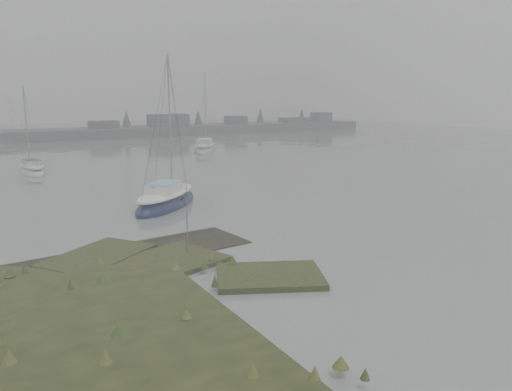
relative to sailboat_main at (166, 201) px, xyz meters
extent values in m
plane|color=slate|center=(-1.49, 18.01, -0.28)|extent=(160.00, 160.00, 0.00)
cube|color=#4C4F51|center=(24.51, 50.01, 0.32)|extent=(60.00, 8.00, 1.60)
cube|color=#424247|center=(8.51, 49.01, 1.12)|extent=(4.00, 3.00, 2.20)
cube|color=#424247|center=(18.51, 49.01, 1.52)|extent=(6.00, 3.00, 3.00)
cube|color=#424247|center=(30.51, 49.01, 1.27)|extent=(3.00, 3.00, 2.50)
cube|color=#424247|center=(42.51, 49.01, 1.02)|extent=(5.00, 3.00, 2.00)
cube|color=#424247|center=(48.51, 49.01, 1.42)|extent=(3.00, 3.00, 2.80)
cone|color=#384238|center=(12.51, 51.01, 1.92)|extent=(2.00, 2.00, 3.50)
cone|color=#384238|center=(24.51, 51.01, 1.92)|extent=(2.00, 2.00, 3.50)
cone|color=#384238|center=(36.51, 51.01, 1.92)|extent=(2.00, 2.00, 3.50)
cone|color=#384238|center=(45.51, 51.01, 1.92)|extent=(2.00, 2.00, 3.50)
ellipsoid|color=#0E1537|center=(0.01, 0.01, -0.17)|extent=(5.93, 5.98, 1.54)
ellipsoid|color=white|center=(0.01, 0.01, 0.45)|extent=(5.06, 5.11, 0.43)
cube|color=white|center=(-0.18, -0.18, 0.83)|extent=(2.49, 2.50, 0.45)
cube|color=#7DB2D1|center=(-0.18, -0.18, 1.08)|extent=(2.30, 2.31, 0.07)
cylinder|color=#939399|center=(0.58, 0.59, 4.39)|extent=(0.10, 0.10, 7.25)
cylinder|color=#939399|center=(-0.31, -0.31, 1.08)|extent=(1.83, 1.87, 0.08)
ellipsoid|color=silver|center=(-4.97, 16.98, -0.19)|extent=(2.01, 5.28, 1.26)
ellipsoid|color=silver|center=(-4.97, 16.98, 0.32)|extent=(1.63, 4.59, 0.36)
cube|color=silver|center=(-4.95, 16.75, 0.63)|extent=(1.22, 1.84, 0.37)
cube|color=#141951|center=(-4.95, 16.75, 0.83)|extent=(1.13, 1.69, 0.06)
cylinder|color=#939399|center=(-5.01, 17.64, 3.54)|extent=(0.08, 0.08, 5.93)
cylinder|color=#939399|center=(-4.95, 16.61, 0.83)|extent=(0.19, 2.08, 0.07)
ellipsoid|color=#AAAEB3|center=(13.55, 24.50, -0.16)|extent=(5.40, 6.76, 1.61)
ellipsoid|color=silver|center=(13.55, 24.50, 0.48)|extent=(4.58, 5.80, 0.45)
cube|color=silver|center=(13.39, 24.26, 0.88)|extent=(2.42, 2.68, 0.47)
cube|color=silver|center=(13.39, 24.26, 1.14)|extent=(2.24, 2.47, 0.08)
cylinder|color=#939399|center=(14.00, 25.22, 4.60)|extent=(0.10, 0.10, 7.57)
cylinder|color=#939399|center=(13.29, 24.10, 1.14)|extent=(1.50, 2.28, 0.09)
ellipsoid|color=#B5B9C0|center=(-2.91, 49.77, -0.20)|extent=(4.62, 2.99, 1.07)
ellipsoid|color=silver|center=(-2.91, 49.77, 0.23)|extent=(3.99, 2.51, 0.30)
cube|color=silver|center=(-2.73, 49.70, 0.49)|extent=(1.75, 1.44, 0.31)
cube|color=#B8BCC3|center=(-2.73, 49.70, 0.67)|extent=(1.61, 1.34, 0.05)
cylinder|color=#939399|center=(-3.43, 49.98, 2.96)|extent=(0.07, 0.07, 5.03)
cylinder|color=#939399|center=(-2.62, 49.65, 0.67)|extent=(1.65, 0.71, 0.06)
camera|label=1|loc=(-9.40, -25.95, 5.74)|focal=35.00mm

